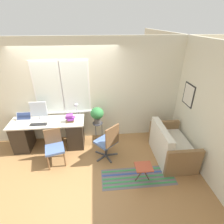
{
  "coord_description": "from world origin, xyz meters",
  "views": [
    {
      "loc": [
        0.67,
        -3.56,
        3.0
      ],
      "look_at": [
        1.04,
        0.16,
        1.03
      ],
      "focal_mm": 28.0,
      "sensor_mm": 36.0,
      "label": 1
    }
  ],
  "objects_px": {
    "monitor": "(39,110)",
    "potted_plant": "(97,114)",
    "mouse": "(50,123)",
    "plant_stand": "(98,125)",
    "desk_lamp": "(76,108)",
    "desk_chair_wooden": "(54,146)",
    "keyboard": "(38,124)",
    "couch_loveseat": "(170,147)",
    "folding_stool": "(143,168)",
    "office_chair_swivel": "(108,141)",
    "laptop": "(23,120)",
    "book_stack": "(70,118)"
  },
  "relations": [
    {
      "from": "keyboard",
      "to": "potted_plant",
      "type": "distance_m",
      "value": 1.44
    },
    {
      "from": "desk_lamp",
      "to": "couch_loveseat",
      "type": "xyz_separation_m",
      "value": [
        2.24,
        -0.89,
        -0.72
      ]
    },
    {
      "from": "monitor",
      "to": "potted_plant",
      "type": "bearing_deg",
      "value": -2.91
    },
    {
      "from": "potted_plant",
      "to": "folding_stool",
      "type": "distance_m",
      "value": 1.75
    },
    {
      "from": "folding_stool",
      "to": "couch_loveseat",
      "type": "bearing_deg",
      "value": 38.13
    },
    {
      "from": "mouse",
      "to": "keyboard",
      "type": "bearing_deg",
      "value": -178.15
    },
    {
      "from": "plant_stand",
      "to": "folding_stool",
      "type": "xyz_separation_m",
      "value": [
        0.88,
        -1.42,
        -0.19
      ]
    },
    {
      "from": "desk_lamp",
      "to": "desk_chair_wooden",
      "type": "relative_size",
      "value": 0.46
    },
    {
      "from": "couch_loveseat",
      "to": "plant_stand",
      "type": "height_order",
      "value": "couch_loveseat"
    },
    {
      "from": "office_chair_swivel",
      "to": "monitor",
      "type": "bearing_deg",
      "value": -63.27
    },
    {
      "from": "office_chair_swivel",
      "to": "couch_loveseat",
      "type": "height_order",
      "value": "office_chair_swivel"
    },
    {
      "from": "keyboard",
      "to": "plant_stand",
      "type": "bearing_deg",
      "value": 7.78
    },
    {
      "from": "office_chair_swivel",
      "to": "laptop",
      "type": "bearing_deg",
      "value": -57.13
    },
    {
      "from": "couch_loveseat",
      "to": "laptop",
      "type": "bearing_deg",
      "value": 78.08
    },
    {
      "from": "potted_plant",
      "to": "book_stack",
      "type": "bearing_deg",
      "value": -169.73
    },
    {
      "from": "keyboard",
      "to": "desk_lamp",
      "type": "xyz_separation_m",
      "value": [
        0.9,
        0.32,
        0.24
      ]
    },
    {
      "from": "office_chair_swivel",
      "to": "plant_stand",
      "type": "bearing_deg",
      "value": -110.97
    },
    {
      "from": "monitor",
      "to": "keyboard",
      "type": "height_order",
      "value": "monitor"
    },
    {
      "from": "keyboard",
      "to": "desk_chair_wooden",
      "type": "distance_m",
      "value": 0.69
    },
    {
      "from": "desk_lamp",
      "to": "office_chair_swivel",
      "type": "relative_size",
      "value": 0.39
    },
    {
      "from": "couch_loveseat",
      "to": "monitor",
      "type": "bearing_deg",
      "value": 75.26
    },
    {
      "from": "mouse",
      "to": "monitor",
      "type": "bearing_deg",
      "value": 138.34
    },
    {
      "from": "folding_stool",
      "to": "office_chair_swivel",
      "type": "bearing_deg",
      "value": 130.34
    },
    {
      "from": "keyboard",
      "to": "desk_chair_wooden",
      "type": "xyz_separation_m",
      "value": [
        0.41,
        -0.45,
        -0.33
      ]
    },
    {
      "from": "keyboard",
      "to": "laptop",
      "type": "bearing_deg",
      "value": 155.79
    },
    {
      "from": "couch_loveseat",
      "to": "folding_stool",
      "type": "bearing_deg",
      "value": 128.13
    },
    {
      "from": "monitor",
      "to": "mouse",
      "type": "distance_m",
      "value": 0.46
    },
    {
      "from": "plant_stand",
      "to": "couch_loveseat",
      "type": "bearing_deg",
      "value": -23.77
    },
    {
      "from": "keyboard",
      "to": "potted_plant",
      "type": "bearing_deg",
      "value": 7.78
    },
    {
      "from": "folding_stool",
      "to": "plant_stand",
      "type": "bearing_deg",
      "value": 121.86
    },
    {
      "from": "mouse",
      "to": "plant_stand",
      "type": "distance_m",
      "value": 1.19
    },
    {
      "from": "couch_loveseat",
      "to": "potted_plant",
      "type": "relative_size",
      "value": 2.87
    },
    {
      "from": "laptop",
      "to": "potted_plant",
      "type": "xyz_separation_m",
      "value": [
        1.83,
        0.01,
        0.07
      ]
    },
    {
      "from": "folding_stool",
      "to": "monitor",
      "type": "bearing_deg",
      "value": 147.28
    },
    {
      "from": "couch_loveseat",
      "to": "plant_stand",
      "type": "relative_size",
      "value": 2.06
    },
    {
      "from": "keyboard",
      "to": "mouse",
      "type": "relative_size",
      "value": 6.36
    },
    {
      "from": "monitor",
      "to": "keyboard",
      "type": "xyz_separation_m",
      "value": [
        0.02,
        -0.27,
        -0.25
      ]
    },
    {
      "from": "mouse",
      "to": "couch_loveseat",
      "type": "distance_m",
      "value": 2.96
    },
    {
      "from": "keyboard",
      "to": "book_stack",
      "type": "relative_size",
      "value": 1.71
    },
    {
      "from": "plant_stand",
      "to": "potted_plant",
      "type": "relative_size",
      "value": 1.4
    },
    {
      "from": "monitor",
      "to": "book_stack",
      "type": "xyz_separation_m",
      "value": [
        0.77,
        -0.19,
        -0.16
      ]
    },
    {
      "from": "monitor",
      "to": "laptop",
      "type": "bearing_deg",
      "value": -168.5
    },
    {
      "from": "desk_lamp",
      "to": "desk_chair_wooden",
      "type": "bearing_deg",
      "value": -122.47
    },
    {
      "from": "mouse",
      "to": "plant_stand",
      "type": "xyz_separation_m",
      "value": [
        1.15,
        0.18,
        -0.24
      ]
    },
    {
      "from": "keyboard",
      "to": "desk_chair_wooden",
      "type": "height_order",
      "value": "desk_chair_wooden"
    },
    {
      "from": "laptop",
      "to": "couch_loveseat",
      "type": "bearing_deg",
      "value": -11.92
    },
    {
      "from": "monitor",
      "to": "potted_plant",
      "type": "height_order",
      "value": "monitor"
    },
    {
      "from": "desk_chair_wooden",
      "to": "folding_stool",
      "type": "distance_m",
      "value": 2.05
    },
    {
      "from": "mouse",
      "to": "office_chair_swivel",
      "type": "bearing_deg",
      "value": -18.38
    },
    {
      "from": "monitor",
      "to": "office_chair_swivel",
      "type": "distance_m",
      "value": 1.88
    }
  ]
}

